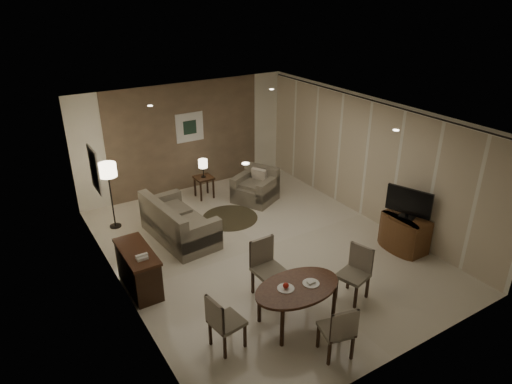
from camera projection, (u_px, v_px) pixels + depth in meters
room_shell at (251, 179)px, 8.88m from camera, size 5.50×7.00×2.70m
taupe_accent at (186, 137)px, 11.26m from camera, size 3.96×0.03×2.70m
curtain_wall at (366, 161)px, 9.87m from camera, size 0.08×6.70×2.58m
curtain_rod at (372, 100)px, 9.32m from camera, size 0.03×6.80×0.03m
art_back_frame at (190, 127)px, 11.19m from camera, size 0.72×0.03×0.72m
art_back_canvas at (190, 127)px, 11.18m from camera, size 0.34×0.01×0.34m
art_left_frame at (94, 170)px, 7.99m from camera, size 0.03×0.60×0.80m
art_left_canvas at (95, 170)px, 8.00m from camera, size 0.01×0.46×0.64m
downlight_nl at (246, 164)px, 5.96m from camera, size 0.10×0.10×0.01m
downlight_nr at (396, 130)px, 7.30m from camera, size 0.10×0.10×0.01m
downlight_fl at (150, 106)px, 8.73m from camera, size 0.10×0.10×0.01m
downlight_fr at (272, 89)px, 10.07m from camera, size 0.10×0.10×0.01m
console_desk at (139, 269)px, 7.79m from camera, size 0.48×1.20×0.75m
telephone at (142, 256)px, 7.38m from camera, size 0.20×0.14×0.09m
tv_cabinet at (405, 233)px, 8.98m from camera, size 0.48×0.90×0.70m
flat_tv at (409, 202)px, 8.69m from camera, size 0.36×0.85×0.60m
dining_table at (297, 304)px, 7.02m from camera, size 1.41×0.88×0.66m
chair_near at (336, 329)px, 6.36m from camera, size 0.52×0.52×0.88m
chair_far at (269, 270)px, 7.56m from camera, size 0.50×0.50×0.99m
chair_left at (227, 321)px, 6.50m from camera, size 0.49×0.49×0.90m
chair_right at (353, 275)px, 7.50m from camera, size 0.55×0.55×0.92m
plate_a at (286, 288)px, 6.83m from camera, size 0.26×0.26×0.02m
plate_b at (311, 283)px, 6.94m from camera, size 0.26×0.26×0.02m
fruit_apple at (286, 286)px, 6.80m from camera, size 0.09×0.09×0.09m
napkin at (311, 282)px, 6.93m from camera, size 0.12×0.08×0.03m
round_rug at (230, 218)px, 10.29m from camera, size 1.25×1.25×0.01m
sofa at (179, 219)px, 9.32m from camera, size 1.91×1.09×0.86m
armchair at (255, 186)px, 10.93m from camera, size 1.17×1.19×0.80m
side_table at (204, 187)px, 11.18m from camera, size 0.42×0.42×0.54m
table_lamp at (203, 167)px, 10.96m from camera, size 0.22×0.22×0.50m
floor_lamp at (111, 196)px, 9.62m from camera, size 0.37×0.37×1.47m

